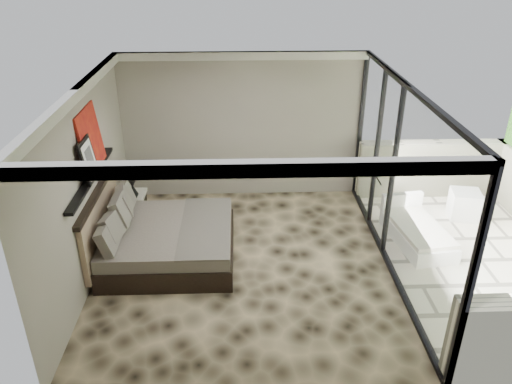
{
  "coord_description": "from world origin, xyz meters",
  "views": [
    {
      "loc": [
        -0.05,
        -6.45,
        4.51
      ],
      "look_at": [
        0.19,
        0.4,
        1.07
      ],
      "focal_mm": 35.0,
      "sensor_mm": 36.0,
      "label": 1
    }
  ],
  "objects_px": {
    "table_lamp": "(131,175)",
    "nightstand": "(132,207)",
    "bed": "(162,239)",
    "ottoman": "(464,204)",
    "lounger": "(417,231)"
  },
  "relations": [
    {
      "from": "table_lamp",
      "to": "lounger",
      "type": "height_order",
      "value": "table_lamp"
    },
    {
      "from": "table_lamp",
      "to": "lounger",
      "type": "distance_m",
      "value": 4.96
    },
    {
      "from": "nightstand",
      "to": "ottoman",
      "type": "relative_size",
      "value": 0.99
    },
    {
      "from": "nightstand",
      "to": "table_lamp",
      "type": "bearing_deg",
      "value": -3.36
    },
    {
      "from": "bed",
      "to": "lounger",
      "type": "relative_size",
      "value": 1.32
    },
    {
      "from": "table_lamp",
      "to": "ottoman",
      "type": "distance_m",
      "value": 6.0
    },
    {
      "from": "ottoman",
      "to": "lounger",
      "type": "bearing_deg",
      "value": -144.9
    },
    {
      "from": "bed",
      "to": "ottoman",
      "type": "distance_m",
      "value": 5.43
    },
    {
      "from": "bed",
      "to": "table_lamp",
      "type": "xyz_separation_m",
      "value": [
        -0.65,
        1.23,
        0.55
      ]
    },
    {
      "from": "table_lamp",
      "to": "nightstand",
      "type": "bearing_deg",
      "value": 156.9
    },
    {
      "from": "ottoman",
      "to": "lounger",
      "type": "xyz_separation_m",
      "value": [
        -1.13,
        -0.79,
        -0.07
      ]
    },
    {
      "from": "lounger",
      "to": "nightstand",
      "type": "bearing_deg",
      "value": 161.47
    },
    {
      "from": "bed",
      "to": "table_lamp",
      "type": "relative_size",
      "value": 3.57
    },
    {
      "from": "table_lamp",
      "to": "lounger",
      "type": "xyz_separation_m",
      "value": [
        4.83,
        -0.88,
        -0.71
      ]
    },
    {
      "from": "bed",
      "to": "nightstand",
      "type": "distance_m",
      "value": 1.44
    }
  ]
}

